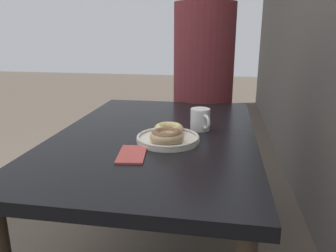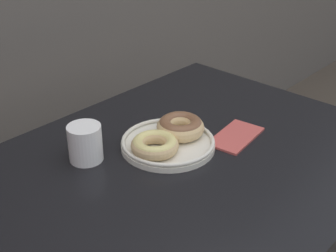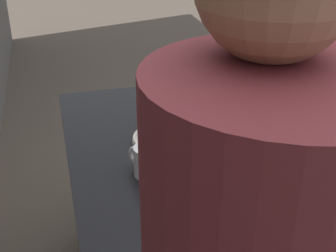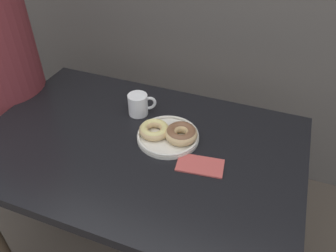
% 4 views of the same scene
% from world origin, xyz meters
% --- Properties ---
extents(dining_table, '(1.20, 0.78, 0.71)m').
position_xyz_m(dining_table, '(0.00, 0.32, 0.64)').
color(dining_table, black).
rests_on(dining_table, ground_plane).
extents(donut_plate, '(0.25, 0.23, 0.06)m').
position_xyz_m(donut_plate, '(0.10, 0.38, 0.74)').
color(donut_plate, silver).
rests_on(donut_plate, dining_table).
extents(coffee_mug, '(0.11, 0.09, 0.09)m').
position_xyz_m(coffee_mug, '(-0.07, 0.49, 0.76)').
color(coffee_mug, white).
rests_on(coffee_mug, dining_table).
extents(napkin, '(0.17, 0.11, 0.01)m').
position_xyz_m(napkin, '(0.25, 0.29, 0.71)').
color(napkin, '#BC4C47').
rests_on(napkin, dining_table).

